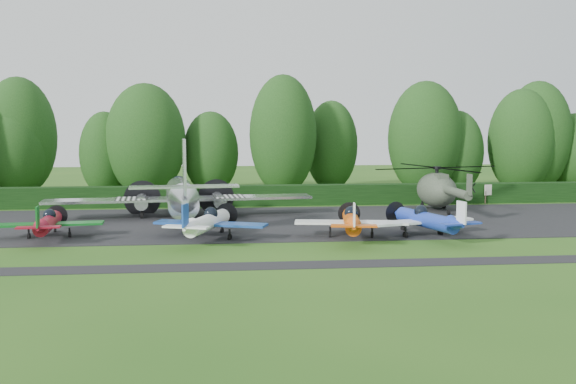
{
  "coord_description": "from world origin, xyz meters",
  "views": [
    {
      "loc": [
        -2.72,
        -41.67,
        8.09
      ],
      "look_at": [
        2.52,
        9.95,
        2.5
      ],
      "focal_mm": 40.0,
      "sensor_mm": 36.0,
      "label": 1
    }
  ],
  "objects": [
    {
      "name": "tree_9",
      "position": [
        19.95,
        28.79,
        6.39
      ],
      "size": [
        8.3,
        8.3,
        12.81
      ],
      "color": "black",
      "rests_on": "ground"
    },
    {
      "name": "light_plane_orange",
      "position": [
        6.18,
        2.04,
        1.27
      ],
      "size": [
        7.95,
        8.36,
        3.06
      ],
      "rotation": [
        0.0,
        0.0,
        0.16
      ],
      "color": "#D14F0C",
      "rests_on": "ground"
    },
    {
      "name": "tree_0",
      "position": [
        -15.7,
        30.77,
        4.67
      ],
      "size": [
        5.52,
        5.52,
        9.38
      ],
      "color": "black",
      "rests_on": "ground"
    },
    {
      "name": "tree_4",
      "position": [
        23.88,
        29.44,
        4.76
      ],
      "size": [
        6.18,
        6.18,
        9.54
      ],
      "color": "black",
      "rests_on": "ground"
    },
    {
      "name": "apron",
      "position": [
        0.0,
        10.0,
        0.0
      ],
      "size": [
        70.0,
        18.0,
        0.01
      ],
      "primitive_type": "cube",
      "color": "black",
      "rests_on": "ground"
    },
    {
      "name": "ground",
      "position": [
        0.0,
        0.0,
        0.0
      ],
      "size": [
        160.0,
        160.0,
        0.0
      ],
      "primitive_type": "plane",
      "color": "#265317",
      "rests_on": "ground"
    },
    {
      "name": "sign_board",
      "position": [
        25.06,
        20.5,
        1.3
      ],
      "size": [
        3.43,
        0.13,
        1.93
      ],
      "rotation": [
        0.0,
        0.0,
        -0.3
      ],
      "color": "#3F3326",
      "rests_on": "ground"
    },
    {
      "name": "light_plane_red",
      "position": [
        -14.92,
        4.0,
        1.18
      ],
      "size": [
        7.36,
        7.73,
        2.83
      ],
      "rotation": [
        0.0,
        0.0,
        -0.09
      ],
      "color": "maroon",
      "rests_on": "ground"
    },
    {
      "name": "helicopter",
      "position": [
        16.99,
        15.74,
        2.2
      ],
      "size": [
        12.7,
        14.88,
        4.09
      ],
      "rotation": [
        0.0,
        0.0,
        0.01
      ],
      "color": "#364132",
      "rests_on": "ground"
    },
    {
      "name": "tree_5",
      "position": [
        4.05,
        30.55,
        6.75
      ],
      "size": [
        7.6,
        7.6,
        13.53
      ],
      "color": "black",
      "rests_on": "ground"
    },
    {
      "name": "taxiway_verge",
      "position": [
        0.0,
        -6.0,
        0.0
      ],
      "size": [
        70.0,
        2.0,
        0.0
      ],
      "primitive_type": "cube",
      "color": "black",
      "rests_on": "ground"
    },
    {
      "name": "tree_12",
      "position": [
        34.03,
        30.6,
        6.49
      ],
      "size": [
        7.88,
        7.88,
        13.01
      ],
      "color": "black",
      "rests_on": "ground"
    },
    {
      "name": "hedgerow",
      "position": [
        0.0,
        21.0,
        0.0
      ],
      "size": [
        90.0,
        1.6,
        2.0
      ],
      "primitive_type": "cube",
      "color": "black",
      "rests_on": "ground"
    },
    {
      "name": "tree_10",
      "position": [
        10.27,
        34.8,
        5.39
      ],
      "size": [
        6.37,
        6.37,
        10.8
      ],
      "color": "black",
      "rests_on": "ground"
    },
    {
      "name": "transport_plane",
      "position": [
        -6.27,
        12.02,
        2.02
      ],
      "size": [
        22.55,
        17.29,
        7.23
      ],
      "rotation": [
        0.0,
        0.0,
        -0.1
      ],
      "color": "silver",
      "rests_on": "ground"
    },
    {
      "name": "tree_11",
      "position": [
        -25.29,
        32.61,
        6.6
      ],
      "size": [
        8.04,
        8.04,
        13.22
      ],
      "color": "black",
      "rests_on": "ground"
    },
    {
      "name": "tree_8",
      "position": [
        -4.11,
        32.09,
        4.7
      ],
      "size": [
        6.3,
        6.3,
        9.43
      ],
      "color": "black",
      "rests_on": "ground"
    },
    {
      "name": "light_plane_white",
      "position": [
        -3.84,
        2.47,
        1.28
      ],
      "size": [
        8.01,
        8.42,
        3.08
      ],
      "rotation": [
        0.0,
        0.0,
        0.34
      ],
      "color": "white",
      "rests_on": "ground"
    },
    {
      "name": "tree_13",
      "position": [
        -25.65,
        31.62,
        5.23
      ],
      "size": [
        7.57,
        7.57,
        10.48
      ],
      "color": "black",
      "rests_on": "ground"
    },
    {
      "name": "light_plane_blue",
      "position": [
        11.57,
        2.07,
        1.28
      ],
      "size": [
        8.01,
        8.42,
        3.08
      ],
      "rotation": [
        0.0,
        0.0,
        -0.29
      ],
      "color": "#1C37A9",
      "rests_on": "ground"
    },
    {
      "name": "tree_7",
      "position": [
        39.28,
        30.96,
        4.65
      ],
      "size": [
        7.5,
        7.5,
        9.31
      ],
      "color": "black",
      "rests_on": "ground"
    },
    {
      "name": "tree_3",
      "position": [
        31.58,
        29.39,
        6.01
      ],
      "size": [
        7.56,
        7.56,
        12.04
      ],
      "color": "black",
      "rests_on": "ground"
    },
    {
      "name": "tree_6",
      "position": [
        -11.14,
        29.94,
        6.21
      ],
      "size": [
        8.69,
        8.69,
        12.44
      ],
      "color": "black",
      "rests_on": "ground"
    }
  ]
}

